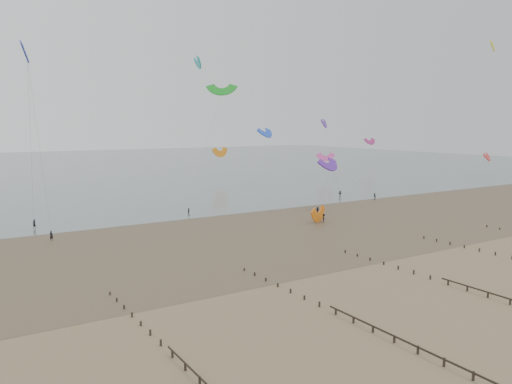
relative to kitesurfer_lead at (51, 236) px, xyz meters
The scene contains 6 objects.
ground 55.21m from the kitesurfer_lead, 53.78° to the right, with size 500.00×500.00×0.00m, color brown.
sea_and_shore 30.30m from the kitesurfer_lead, 19.55° to the right, with size 500.00×665.00×0.03m.
kitesurfer_lead is the anchor object (origin of this frame).
kitesurfers 54.65m from the kitesurfer_lead, ahead, with size 82.15×26.99×1.77m.
grounded_kite 50.11m from the kitesurfer_lead, 12.93° to the right, with size 5.99×3.14×4.56m, color orange, non-canonical shape.
kites_airborne 55.96m from the kitesurfer_lead, 62.27° to the left, with size 263.11×105.51×41.87m.
Camera 1 is at (-47.12, -43.74, 19.40)m, focal length 35.00 mm.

